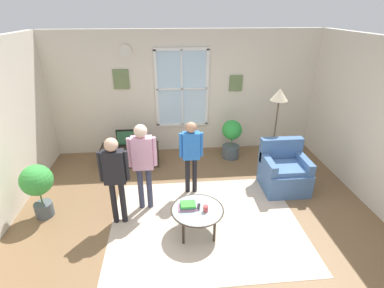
{
  "coord_description": "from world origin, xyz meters",
  "views": [
    {
      "loc": [
        -0.42,
        -3.39,
        2.99
      ],
      "look_at": [
        -0.05,
        0.61,
        1.1
      ],
      "focal_mm": 27.23,
      "sensor_mm": 36.0,
      "label": 1
    }
  ],
  "objects": [
    {
      "name": "ground_plane",
      "position": [
        0.0,
        0.0,
        -0.01
      ],
      "size": [
        6.29,
        6.0,
        0.02
      ],
      "primitive_type": "cube",
      "color": "brown"
    },
    {
      "name": "back_wall",
      "position": [
        -0.0,
        2.76,
        1.31
      ],
      "size": [
        5.69,
        0.17,
        2.62
      ],
      "color": "beige",
      "rests_on": "ground_plane"
    },
    {
      "name": "area_rug",
      "position": [
        0.11,
        0.1,
        0.0
      ],
      "size": [
        2.85,
        2.3,
        0.01
      ],
      "primitive_type": "cube",
      "color": "#C6B29E",
      "rests_on": "ground_plane"
    },
    {
      "name": "tv_stand",
      "position": [
        -1.2,
        2.09,
        0.21
      ],
      "size": [
        1.17,
        0.45,
        0.42
      ],
      "color": "#2D2319",
      "rests_on": "ground_plane"
    },
    {
      "name": "television",
      "position": [
        -1.2,
        2.08,
        0.6
      ],
      "size": [
        0.49,
        0.08,
        0.36
      ],
      "color": "#4C4C4C",
      "rests_on": "tv_stand"
    },
    {
      "name": "armchair",
      "position": [
        1.63,
        0.94,
        0.33
      ],
      "size": [
        0.76,
        0.74,
        0.87
      ],
      "color": "#476B9E",
      "rests_on": "ground_plane"
    },
    {
      "name": "coffee_table",
      "position": [
        -0.04,
        -0.08,
        0.38
      ],
      "size": [
        0.76,
        0.76,
        0.41
      ],
      "color": "#99B2B7",
      "rests_on": "ground_plane"
    },
    {
      "name": "book_stack",
      "position": [
        -0.16,
        -0.03,
        0.44
      ],
      "size": [
        0.28,
        0.18,
        0.07
      ],
      "color": "#CA78A3",
      "rests_on": "coffee_table"
    },
    {
      "name": "cup",
      "position": [
        0.07,
        -0.14,
        0.45
      ],
      "size": [
        0.07,
        0.07,
        0.09
      ],
      "primitive_type": "cylinder",
      "color": "#BF3F3F",
      "rests_on": "coffee_table"
    },
    {
      "name": "remote_near_books",
      "position": [
        -0.01,
        -0.04,
        0.41
      ],
      "size": [
        0.07,
        0.15,
        0.02
      ],
      "primitive_type": "cube",
      "rotation": [
        0.0,
        0.0,
        -0.22
      ],
      "color": "black",
      "rests_on": "coffee_table"
    },
    {
      "name": "person_blue_shirt",
      "position": [
        -0.03,
        0.95,
        0.83
      ],
      "size": [
        0.4,
        0.18,
        1.33
      ],
      "color": "black",
      "rests_on": "ground_plane"
    },
    {
      "name": "person_black_shirt",
      "position": [
        -1.18,
        0.25,
        0.88
      ],
      "size": [
        0.42,
        0.19,
        1.4
      ],
      "color": "black",
      "rests_on": "ground_plane"
    },
    {
      "name": "person_pink_shirt",
      "position": [
        -0.81,
        0.58,
        0.91
      ],
      "size": [
        0.44,
        0.2,
        1.46
      ],
      "color": "#333851",
      "rests_on": "ground_plane"
    },
    {
      "name": "potted_plant_by_window",
      "position": [
        0.95,
        2.2,
        0.48
      ],
      "size": [
        0.42,
        0.42,
        0.85
      ],
      "color": "#4C565B",
      "rests_on": "ground_plane"
    },
    {
      "name": "potted_plant_corner",
      "position": [
        -2.39,
        0.51,
        0.58
      ],
      "size": [
        0.47,
        0.47,
        0.89
      ],
      "color": "#4C565B",
      "rests_on": "ground_plane"
    },
    {
      "name": "floor_lamp",
      "position": [
        1.65,
        1.61,
        1.39
      ],
      "size": [
        0.32,
        0.32,
        1.67
      ],
      "color": "black",
      "rests_on": "ground_plane"
    }
  ]
}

